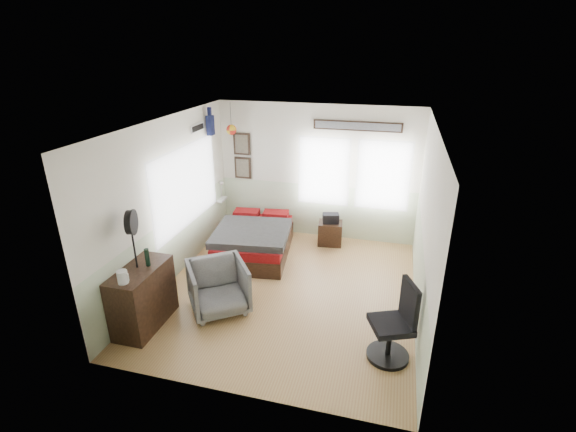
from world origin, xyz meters
name	(u,v)px	position (x,y,z in m)	size (l,w,h in m)	color
ground_plane	(288,291)	(0.00, 0.00, -0.01)	(4.00, 4.50, 0.01)	#B17948
room_shell	(286,193)	(-0.08, 0.19, 1.61)	(4.02, 4.52, 2.71)	beige
wall_decor	(258,135)	(-1.10, 1.96, 2.10)	(3.55, 1.32, 1.44)	#40291B
bed	(254,240)	(-0.95, 1.09, 0.28)	(1.51, 1.98, 0.59)	black
dresser	(143,297)	(-1.74, -1.36, 0.45)	(0.48, 1.00, 0.90)	black
armchair	(218,287)	(-0.87, -0.75, 0.38)	(0.82, 0.84, 0.76)	gray
nightstand	(330,233)	(0.38, 1.88, 0.23)	(0.47, 0.37, 0.47)	black
task_chair	(395,328)	(1.70, -1.15, 0.44)	(0.63, 0.63, 1.08)	black
kettle	(123,277)	(-1.72, -1.72, 0.99)	(0.15, 0.13, 0.18)	silver
bottle	(147,257)	(-1.66, -1.23, 1.03)	(0.06, 0.06, 0.25)	black
stand_fan	(131,223)	(-1.77, -1.32, 1.56)	(0.19, 0.34, 0.85)	black
black_bag	(331,218)	(0.38, 1.88, 0.56)	(0.31, 0.20, 0.18)	black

